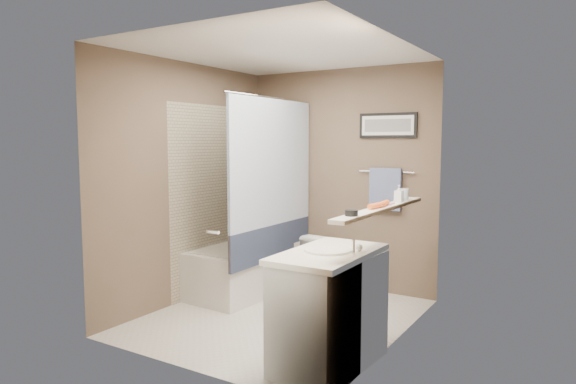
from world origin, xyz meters
The scene contains 33 objects.
ground centered at (0.00, 0.00, 0.00)m, with size 2.50×2.50×0.00m, color silver.
ceiling centered at (0.00, 0.00, 2.38)m, with size 2.20×2.50×0.04m, color white.
wall_back centered at (0.00, 1.23, 1.20)m, with size 2.20×0.04×2.40m, color brown.
wall_front centered at (0.00, -1.23, 1.20)m, with size 2.20×0.04×2.40m, color brown.
wall_left centered at (-1.08, 0.00, 1.20)m, with size 0.04×2.50×2.40m, color brown.
wall_right centered at (1.08, 0.00, 1.20)m, with size 0.04×2.50×2.40m, color brown.
tile_surround centered at (-1.09, 0.50, 1.00)m, with size 0.02×1.55×2.00m, color tan.
curtain_rod centered at (-0.40, 0.50, 2.05)m, with size 0.02×0.02×1.55m, color silver.
curtain_upper centered at (-0.40, 0.50, 1.40)m, with size 0.03×1.45×1.28m, color silver.
curtain_lower centered at (-0.40, 0.50, 0.58)m, with size 0.03×1.45×0.36m, color #2A344F.
mirror centered at (1.09, -0.15, 1.62)m, with size 0.02×1.60×1.00m, color silver.
shelf centered at (1.04, -0.15, 1.10)m, with size 0.12×1.60×0.03m, color silver.
towel_bar centered at (0.55, 1.22, 1.30)m, with size 0.02×0.02×0.60m, color silver.
towel centered at (0.55, 1.20, 1.12)m, with size 0.34×0.05×0.44m, color #899AC7.
art_frame centered at (0.55, 1.23, 1.78)m, with size 0.62×0.03×0.26m, color black.
art_mat centered at (0.55, 1.22, 1.78)m, with size 0.56×0.00×0.20m, color white.
art_image centered at (0.55, 1.22, 1.78)m, with size 0.50×0.00×0.13m, color #595959.
door centered at (0.55, -1.24, 1.00)m, with size 0.80×0.02×2.00m, color silver.
door_handle centered at (0.22, -1.19, 1.00)m, with size 0.02×0.02×0.10m, color silver.
bathtub centered at (-0.75, 0.59, 0.25)m, with size 0.70×1.50×0.50m, color silver.
tub_rim centered at (-0.75, 0.59, 0.50)m, with size 0.56×1.36×0.02m, color beige.
toilet centered at (0.12, 0.86, 0.33)m, with size 0.37×0.65×0.66m, color white.
vanity centered at (0.85, -0.66, 0.40)m, with size 0.50×0.90×0.80m, color silver.
countertop centered at (0.84, -0.66, 0.82)m, with size 0.54×0.96×0.04m, color white.
sink_basin centered at (0.83, -0.66, 0.85)m, with size 0.34×0.34×0.01m, color white.
faucet_spout centered at (1.03, -0.66, 0.89)m, with size 0.02×0.02×0.10m, color silver.
faucet_knob centered at (1.03, -0.56, 0.87)m, with size 0.05×0.05×0.05m, color white.
candle_bowl_near centered at (1.04, -0.72, 1.14)m, with size 0.09×0.09×0.04m, color black.
hair_brush_front centered at (1.04, -0.26, 1.14)m, with size 0.04×0.04×0.22m, color orange.
hair_brush_back centered at (1.04, -0.12, 1.14)m, with size 0.04×0.04×0.22m, color orange.
pink_comb centered at (1.04, 0.02, 1.12)m, with size 0.03×0.16×0.01m, color #CB7C96.
glass_jar centered at (1.04, 0.35, 1.17)m, with size 0.08×0.08×0.10m, color silver.
soap_bottle centered at (1.04, 0.23, 1.19)m, with size 0.06×0.06×0.14m, color #999999.
Camera 1 is at (2.47, -3.87, 1.62)m, focal length 32.00 mm.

